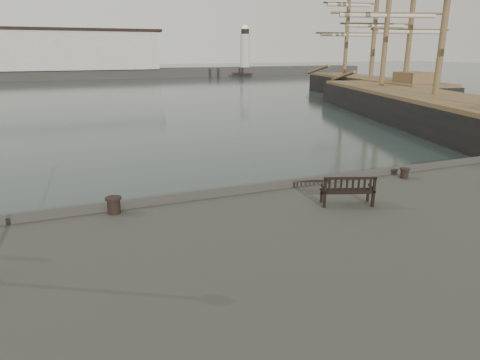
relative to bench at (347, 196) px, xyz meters
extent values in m
plane|color=black|center=(-1.45, 2.39, -1.84)|extent=(400.00, 400.00, 0.00)
cube|color=#383530|center=(-1.45, 94.39, -0.84)|extent=(140.00, 8.00, 2.00)
cube|color=#B9B6AB|center=(-9.45, 94.39, 4.16)|extent=(46.00, 9.00, 8.00)
cube|color=black|center=(-9.45, 94.39, 8.46)|extent=(48.00, 9.50, 0.60)
cylinder|color=#B9B6AB|center=(36.55, 94.39, 4.16)|extent=(2.40, 2.40, 8.00)
sphere|color=silver|center=(36.55, 94.39, 9.56)|extent=(1.61, 1.61, 1.61)
cube|color=black|center=(0.01, 0.02, 0.14)|extent=(1.61, 1.02, 0.04)
cube|color=black|center=(-0.07, -0.19, 0.37)|extent=(1.45, 0.58, 0.46)
cube|color=black|center=(0.01, 0.02, -0.07)|extent=(1.50, 0.91, 0.42)
cylinder|color=black|center=(-6.44, 1.89, -0.04)|extent=(0.46, 0.46, 0.47)
cylinder|color=black|center=(3.57, 1.53, -0.10)|extent=(0.43, 0.43, 0.36)
cube|color=black|center=(20.70, 16.89, -1.47)|extent=(16.98, 37.28, 3.67)
cube|color=brown|center=(20.70, 16.89, 0.51)|extent=(16.43, 36.47, 0.30)
cube|color=black|center=(29.67, 36.28, -1.45)|extent=(10.39, 27.97, 3.91)
cube|color=brown|center=(29.67, 36.28, 0.66)|extent=(10.01, 27.38, 0.30)
cylinder|color=brown|center=(28.38, 28.73, 8.82)|extent=(0.55, 0.55, 16.62)
cylinder|color=brown|center=(30.96, 43.84, 9.11)|extent=(0.55, 0.55, 17.21)
camera|label=1|loc=(-7.41, -9.81, 4.08)|focal=32.00mm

